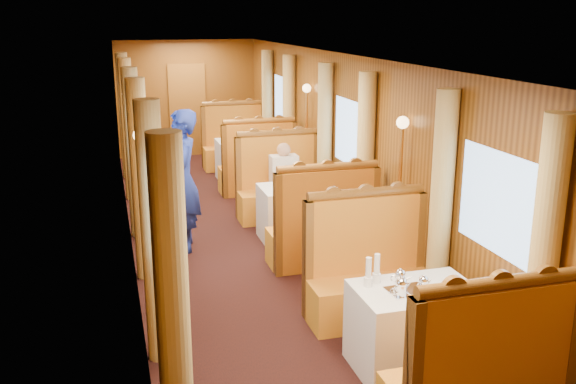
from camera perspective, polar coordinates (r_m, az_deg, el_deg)
name	(u,v)px	position (r m, az deg, el deg)	size (l,w,h in m)	color
floor	(246,244)	(8.79, -3.74, -4.60)	(3.00, 12.00, 0.01)	black
ceiling	(243,57)	(8.27, -4.05, 11.89)	(3.00, 12.00, 0.01)	silver
wall_far	(187,99)	(14.29, -8.96, 8.21)	(3.00, 2.50, 0.01)	brown
wall_left	(127,161)	(8.27, -14.12, 2.71)	(12.00, 2.50, 0.01)	brown
wall_right	(351,148)	(8.86, 5.66, 3.94)	(12.00, 2.50, 0.01)	brown
doorway_far	(188,110)	(14.29, -8.90, 7.20)	(0.80, 0.04, 2.00)	brown
table_near	(414,328)	(5.82, 11.14, -11.78)	(1.05, 0.72, 0.75)	white
banquette_near_aft	(369,279)	(6.63, 7.22, -7.64)	(1.30, 0.55, 1.34)	#BC5114
table_mid	(299,213)	(8.84, 0.97, -1.88)	(1.05, 0.72, 0.75)	white
banquette_mid_fwd	(323,233)	(7.91, 3.09, -3.65)	(1.30, 0.55, 1.34)	#BC5114
banquette_mid_aft	(280,191)	(9.76, -0.74, 0.11)	(1.30, 0.55, 1.34)	#BC5114
table_far	(246,160)	(12.12, -3.80, 2.88)	(1.05, 0.72, 0.75)	white
banquette_far_fwd	(258,169)	(11.15, -2.71, 2.04)	(1.30, 0.55, 1.34)	#BC5114
banquette_far_aft	(235,147)	(13.09, -4.73, 4.02)	(1.30, 0.55, 1.34)	#BC5114
tea_tray	(408,291)	(5.58, 10.58, -8.63)	(0.34, 0.26, 0.01)	silver
teapot_left	(401,290)	(5.45, 10.04, -8.56)	(0.16, 0.12, 0.13)	silver
teapot_right	(423,286)	(5.58, 11.94, -8.18)	(0.14, 0.10, 0.11)	silver
teapot_back	(400,280)	(5.64, 9.93, -7.74)	(0.15, 0.11, 0.12)	silver
fruit_plate	(460,289)	(5.68, 15.08, -8.36)	(0.23, 0.23, 0.05)	white
cup_inboard	(368,275)	(5.59, 7.15, -7.33)	(0.08, 0.08, 0.26)	white
cup_outboard	(377,271)	(5.68, 7.90, -6.98)	(0.08, 0.08, 0.26)	white
rose_vase_mid	(300,174)	(8.69, 1.06, 1.60)	(0.06, 0.06, 0.36)	silver
rose_vase_far	(246,130)	(12.04, -3.72, 5.48)	(0.06, 0.06, 0.36)	silver
window_left_near	(146,235)	(4.84, -12.54, -3.73)	(1.20, 0.90, 0.01)	#80ADE4
curtain_left_near_a	(173,313)	(4.23, -10.20, -10.52)	(0.22, 0.22, 2.35)	tan
curtain_left_near_b	(154,235)	(5.67, -11.83, -3.76)	(0.22, 0.22, 2.35)	tan
window_right_near	(499,204)	(5.79, 18.22, -0.98)	(1.20, 0.90, 0.01)	#80ADE4
curtain_right_near_a	(543,268)	(5.22, 21.72, -6.30)	(0.22, 0.22, 2.35)	tan
curtain_right_near_b	(441,210)	(6.44, 13.43, -1.52)	(0.22, 0.22, 2.35)	tan
window_left_mid	(127,145)	(8.23, -14.11, 4.07)	(1.20, 0.90, 0.01)	#80ADE4
curtain_left_mid_a	(141,181)	(7.53, -12.95, 0.96)	(0.22, 0.22, 2.35)	tan
curtain_left_mid_b	(134,154)	(9.05, -13.51, 3.34)	(0.22, 0.22, 2.35)	tan
window_right_mid	(351,133)	(8.82, 5.60, 5.20)	(1.20, 0.90, 0.01)	#80ADE4
curtain_right_mid_a	(365,166)	(8.13, 6.85, 2.30)	(0.22, 0.22, 2.35)	tan
curtain_right_mid_b	(325,143)	(9.55, 3.27, 4.37)	(0.22, 0.22, 2.35)	tan
window_left_far	(119,107)	(11.69, -14.76, 7.29)	(1.20, 0.90, 0.01)	#80ADE4
curtain_left_far_a	(128,130)	(10.96, -14.00, 5.37)	(0.22, 0.22, 2.35)	tan
curtain_left_far_b	(125,116)	(12.50, -14.28, 6.55)	(0.22, 0.22, 2.35)	tan
window_right_far	(283,101)	(12.11, -0.45, 8.07)	(1.20, 0.90, 0.01)	#80ADE4
curtain_right_far_a	(289,123)	(11.38, 0.08, 6.19)	(0.22, 0.22, 2.35)	tan
curtain_right_far_b	(268,110)	(12.87, -1.83, 7.26)	(0.22, 0.22, 2.35)	tan
sconce_left_fore	(143,184)	(6.54, -12.75, 0.68)	(0.14, 0.14, 1.95)	#BF8C3F
sconce_right_fore	(401,167)	(7.23, 9.97, 2.23)	(0.14, 0.14, 1.95)	#BF8C3F
sconce_left_aft	(129,127)	(9.97, -13.97, 5.62)	(0.14, 0.14, 1.95)	#BF8C3F
sconce_right_aft	(307,119)	(10.43, 1.66, 6.50)	(0.14, 0.14, 1.95)	#BF8C3F
steward	(183,181)	(8.42, -9.35, 0.96)	(0.68, 0.45, 1.86)	navy
passenger	(284,175)	(9.43, -0.32, 1.56)	(0.40, 0.44, 0.76)	beige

